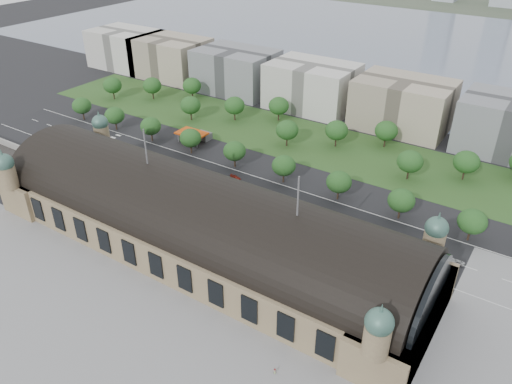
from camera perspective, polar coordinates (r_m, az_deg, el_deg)
The scene contains 49 objects.
ground at distance 165.52m, azimuth -6.34°, elevation -6.40°, with size 900.00×900.00×0.00m, color black.
station at distance 159.58m, azimuth -6.54°, elevation -3.45°, with size 150.00×48.40×44.30m.
plaza_south at distance 137.54m, azimuth -14.99°, elevation -16.88°, with size 190.00×48.00×0.12m, color gray.
road_slab at distance 200.77m, azimuth -3.98°, elevation 0.95°, with size 260.00×26.00×0.10m, color black.
grass_belt at distance 239.63m, azimuth 4.94°, elevation 6.06°, with size 300.00×45.00×0.10m, color #305220.
petrol_station at distance 237.54m, azimuth -6.62°, elevation 6.52°, with size 14.00×13.00×5.05m.
lake at distance 419.02m, azimuth 21.13°, elevation 14.97°, with size 700.00×320.00×0.08m, color slate.
far_shore at distance 612.07m, azimuth 26.16°, elevation 18.40°, with size 700.00×120.00×0.14m, color #44513D.
office_0 at distance 357.75m, azimuth -14.60°, elevation 15.58°, with size 45.00×32.00×24.00m, color silver.
office_1 at distance 330.13m, azimuth -9.64°, elevation 14.90°, with size 45.00×32.00×24.00m, color tan.
office_2 at distance 299.57m, azimuth -2.31°, elevation 13.68°, with size 45.00×32.00×24.00m, color gray.
office_3 at distance 274.77m, azimuth 6.41°, elevation 11.94°, with size 45.00×32.00×24.00m, color silver.
office_4 at distance 257.39m, azimuth 16.43°, elevation 9.58°, with size 45.00×32.00×24.00m, color tan.
tree_row_0 at distance 273.38m, azimuth -19.29°, elevation 9.29°, with size 9.60×9.60×11.52m.
tree_row_1 at distance 255.65m, azimuth -15.86°, elevation 8.41°, with size 9.60×9.60×11.52m.
tree_row_2 at distance 239.01m, azimuth -11.95°, elevation 7.37°, with size 9.60×9.60×11.52m.
tree_row_3 at distance 223.71m, azimuth -7.50°, elevation 6.14°, with size 9.60×9.60×11.52m.
tree_row_4 at distance 210.05m, azimuth -2.47°, elevation 4.70°, with size 9.60×9.60×11.52m.
tree_row_5 at distance 198.36m, azimuth 3.19°, elevation 3.03°, with size 9.60×9.60×11.52m.
tree_row_6 at distance 189.02m, azimuth 9.46°, elevation 1.14°, with size 9.60×9.60×11.52m.
tree_row_7 at distance 182.36m, azimuth 16.27°, elevation -0.93°, with size 9.60×9.60×11.52m.
tree_row_8 at distance 178.71m, azimuth 23.49°, elevation -3.11°, with size 9.60×9.60×11.52m.
tree_belt_0 at distance 298.21m, azimuth -16.10°, elevation 11.65°, with size 10.40×10.40×12.48m.
tree_belt_1 at distance 292.50m, azimuth -11.79°, elevation 11.83°, with size 10.40×10.40×12.48m.
tree_belt_2 at distance 288.43m, azimuth -7.34°, elevation 11.96°, with size 10.40×10.40×12.48m.
tree_belt_3 at distance 259.60m, azimuth -7.50°, elevation 9.81°, with size 10.40×10.40×12.48m.
tree_belt_4 at distance 257.26m, azimuth -2.47°, elevation 9.85°, with size 10.40×10.40×12.48m.
tree_belt_5 at distance 256.87m, azimuth 2.61°, elevation 9.81°, with size 10.40×10.40×12.48m.
tree_belt_6 at distance 228.79m, azimuth 3.58°, elevation 7.09°, with size 10.40×10.40×12.48m.
tree_belt_7 at distance 230.88m, azimuth 9.20°, elevation 6.97°, with size 10.40×10.40×12.48m.
tree_belt_8 at distance 235.10m, azimuth 14.67°, elevation 6.79°, with size 10.40×10.40×12.48m.
tree_belt_9 at distance 209.29m, azimuth 17.20°, elevation 3.36°, with size 10.40×10.40×12.48m.
tree_belt_10 at distance 216.62m, azimuth 22.92°, elevation 3.19°, with size 10.40×10.40×12.48m.
traffic_car_1 at distance 253.49m, azimuth -17.70°, elevation 6.30°, with size 1.74×5.00×1.65m, color gray.
traffic_car_2 at distance 231.01m, azimuth -16.66°, elevation 4.03°, with size 2.24×4.86×1.35m, color black.
traffic_car_3 at distance 203.49m, azimuth -2.37°, elevation 1.67°, with size 2.01×4.94×1.43m, color maroon.
traffic_car_4 at distance 191.87m, azimuth 0.47°, elevation -0.22°, with size 1.85×4.59×1.56m, color #1E1A48.
traffic_car_6 at distance 169.92m, azimuth 21.96°, elevation -7.42°, with size 2.16×4.68×1.30m, color silver.
parked_car_0 at distance 213.87m, azimuth -15.19°, elevation 2.05°, with size 1.40×4.02×1.32m, color black.
parked_car_1 at distance 219.13m, azimuth -15.23°, elevation 2.81°, with size 2.74×5.94×1.65m, color maroon.
parked_car_2 at distance 205.86m, azimuth -11.42°, elevation 1.39°, with size 1.96×4.81×1.40m, color #1A2749.
parked_car_3 at distance 202.64m, azimuth -10.37°, elevation 1.02°, with size 1.72×4.27×1.46m, color #5C5F64.
parked_car_4 at distance 199.36m, azimuth -10.79°, elevation 0.42°, with size 1.38×3.96×1.31m, color silver.
parked_car_5 at distance 199.75m, azimuth -10.99°, elevation 0.48°, with size 2.30×5.00×1.39m, color #94979C.
parked_car_6 at distance 193.57m, azimuth -8.82°, elevation -0.32°, with size 2.19×5.39×1.57m, color black.
bus_west at distance 190.07m, azimuth -4.76°, elevation -0.41°, with size 2.53×10.79×3.01m, color red.
bus_mid at distance 185.62m, azimuth -0.21°, elevation -0.98°, with size 3.17×13.55×3.77m, color silver.
bus_east at distance 173.21m, azimuth 4.53°, elevation -3.65°, with size 3.14×13.44×3.74m, color beige.
pedestrian_0 at distance 127.65m, azimuth 2.17°, elevation -19.78°, with size 0.80×0.46×1.63m, color gray.
Camera 1 is at (87.46, -99.62, 99.11)m, focal length 35.00 mm.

